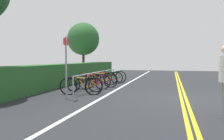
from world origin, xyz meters
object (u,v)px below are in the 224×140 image
bicycle_1 (84,84)px  bicycle_2 (92,81)px  bicycle_3 (100,81)px  bike_rack (98,75)px  bicycle_5 (107,78)px  bicycle_4 (101,79)px  tree_mid (83,39)px  bicycle_6 (113,76)px  bicycle_0 (81,86)px  sign_post_near (66,62)px

bicycle_1 → bicycle_2: (0.76, -0.09, 0.04)m
bicycle_2 → bicycle_3: bicycle_2 is taller
bike_rack → bicycle_2: bearing=178.6°
bicycle_2 → bicycle_5: (2.57, 0.00, -0.03)m
bike_rack → bicycle_4: bike_rack is taller
bicycle_4 → tree_mid: size_ratio=0.39×
bike_rack → bicycle_3: 0.29m
bike_rack → bicycle_4: size_ratio=3.60×
bicycle_6 → bicycle_2: bearing=178.2°
bicycle_1 → bicycle_0: bearing=-166.9°
bicycle_2 → bicycle_4: size_ratio=0.99×
bicycle_3 → sign_post_near: sign_post_near is taller
bicycle_2 → bicycle_6: (3.42, -0.11, -0.02)m
bicycle_2 → bicycle_4: 1.79m
bike_rack → bicycle_1: bearing=176.1°
bicycle_0 → bicycle_5: 4.16m
bicycle_2 → bicycle_4: (1.79, 0.12, -0.02)m
bike_rack → tree_mid: 7.76m
bicycle_5 → sign_post_near: 5.39m
bike_rack → bicycle_2: bike_rack is taller
bike_rack → bicycle_1: (-1.63, 0.11, -0.27)m
bicycle_5 → bicycle_6: 0.86m
bike_rack → sign_post_near: bearing=-180.0°
bicycle_0 → tree_mid: tree_mid is taller
bicycle_1 → bicycle_6: 4.18m
bicycle_2 → bicycle_3: size_ratio=0.98×
bicycle_2 → bicycle_4: bicycle_2 is taller
bicycle_4 → bicycle_6: 1.65m
bicycle_0 → bicycle_6: (5.01, -0.00, -0.01)m
bike_rack → bicycle_6: (2.55, -0.09, -0.25)m
bicycle_4 → sign_post_near: size_ratio=0.78×
bicycle_6 → sign_post_near: (-6.15, 0.08, 0.98)m
bike_rack → tree_mid: tree_mid is taller
bicycle_2 → bicycle_6: bicycle_2 is taller
bicycle_0 → sign_post_near: 1.50m
bicycle_1 → tree_mid: 9.20m
sign_post_near → bicycle_6: bearing=-0.8°
bicycle_5 → bicycle_6: size_ratio=1.00×
bike_rack → bicycle_5: size_ratio=3.50×
bicycle_2 → bicycle_3: bearing=-8.4°
bike_rack → bicycle_0: size_ratio=3.57×
bike_rack → sign_post_near: 3.67m
bicycle_5 → tree_mid: tree_mid is taller
bicycle_0 → bicycle_2: bicycle_2 is taller
bicycle_2 → bicycle_3: 0.81m
bicycle_6 → bicycle_1: bearing=177.3°
sign_post_near → bicycle_2: bearing=0.5°
bicycle_1 → tree_mid: (8.16, 3.31, 2.68)m
bicycle_4 → bicycle_2: bearing=-176.1°
bicycle_5 → sign_post_near: sign_post_near is taller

